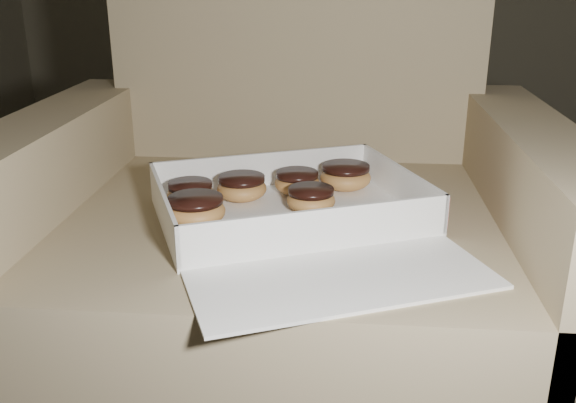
{
  "coord_description": "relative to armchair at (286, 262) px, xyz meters",
  "views": [
    {
      "loc": [
        -0.45,
        -0.83,
        0.83
      ],
      "look_at": [
        -0.54,
        0.15,
        0.47
      ],
      "focal_mm": 40.0,
      "sensor_mm": 36.0,
      "label": 1
    }
  ],
  "objects": [
    {
      "name": "crumb_d",
      "position": [
        -0.05,
        -0.23,
        0.14
      ],
      "size": [
        0.01,
        0.01,
        0.0
      ],
      "primitive_type": "ellipsoid",
      "color": "black",
      "rests_on": "bakery_box"
    },
    {
      "name": "donut_b",
      "position": [
        -0.07,
        -0.05,
        0.16
      ],
      "size": [
        0.09,
        0.09,
        0.04
      ],
      "color": "#C07E43",
      "rests_on": "bakery_box"
    },
    {
      "name": "crumb_e",
      "position": [
        0.0,
        -0.17,
        0.14
      ],
      "size": [
        0.01,
        0.01,
        0.0
      ],
      "primitive_type": "ellipsoid",
      "color": "black",
      "rests_on": "bakery_box"
    },
    {
      "name": "donut_e",
      "position": [
        -0.15,
        -0.08,
        0.16
      ],
      "size": [
        0.08,
        0.08,
        0.04
      ],
      "color": "#C07E43",
      "rests_on": "bakery_box"
    },
    {
      "name": "bakery_box",
      "position": [
        0.03,
        -0.14,
        0.14
      ],
      "size": [
        0.55,
        0.59,
        0.07
      ],
      "rotation": [
        0.0,
        0.0,
        0.4
      ],
      "color": "white",
      "rests_on": "armchair"
    },
    {
      "name": "donut_d",
      "position": [
        0.05,
        -0.09,
        0.16
      ],
      "size": [
        0.08,
        0.08,
        0.04
      ],
      "color": "#C07E43",
      "rests_on": "bakery_box"
    },
    {
      "name": "crumb_c",
      "position": [
        0.04,
        -0.14,
        0.14
      ],
      "size": [
        0.01,
        0.01,
        0.0
      ],
      "primitive_type": "ellipsoid",
      "color": "black",
      "rests_on": "bakery_box"
    },
    {
      "name": "donut_a",
      "position": [
        0.02,
        -0.01,
        0.16
      ],
      "size": [
        0.08,
        0.08,
        0.04
      ],
      "color": "#C07E43",
      "rests_on": "bakery_box"
    },
    {
      "name": "armchair",
      "position": [
        0.0,
        0.0,
        0.0
      ],
      "size": [
        0.95,
        0.8,
        0.99
      ],
      "color": "#988361",
      "rests_on": "floor"
    },
    {
      "name": "donut_f",
      "position": [
        0.11,
        0.02,
        0.16
      ],
      "size": [
        0.09,
        0.09,
        0.05
      ],
      "color": "#C07E43",
      "rests_on": "bakery_box"
    },
    {
      "name": "donut_c",
      "position": [
        -0.12,
        -0.17,
        0.16
      ],
      "size": [
        0.09,
        0.09,
        0.05
      ],
      "color": "#C07E43",
      "rests_on": "bakery_box"
    },
    {
      "name": "crumb_a",
      "position": [
        -0.1,
        -0.3,
        0.14
      ],
      "size": [
        0.01,
        0.01,
        0.0
      ],
      "primitive_type": "ellipsoid",
      "color": "black",
      "rests_on": "bakery_box"
    },
    {
      "name": "crumb_b",
      "position": [
        -0.07,
        -0.28,
        0.14
      ],
      "size": [
        0.01,
        0.01,
        0.0
      ],
      "primitive_type": "ellipsoid",
      "color": "black",
      "rests_on": "bakery_box"
    }
  ]
}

